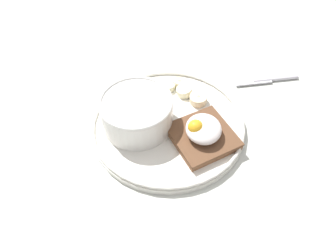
{
  "coord_description": "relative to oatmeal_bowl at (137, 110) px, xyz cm",
  "views": [
    {
      "loc": [
        -35.58,
        0.6,
        44.21
      ],
      "look_at": [
        0.0,
        0.0,
        5.0
      ],
      "focal_mm": 35.0,
      "sensor_mm": 36.0,
      "label": 1
    }
  ],
  "objects": [
    {
      "name": "toast_slice",
      "position": [
        -3.92,
        -10.4,
        -2.03
      ],
      "size": [
        12.4,
        12.4,
        1.38
      ],
      "color": "brown",
      "rests_on": "plate"
    },
    {
      "name": "banana_slice_left",
      "position": [
        4.46,
        -10.37,
        -2.08
      ],
      "size": [
        3.76,
        3.81,
        1.52
      ],
      "color": "beige",
      "rests_on": "plate"
    },
    {
      "name": "banana_slice_back",
      "position": [
        8.14,
        -4.55,
        -2.22
      ],
      "size": [
        4.09,
        4.06,
        1.29
      ],
      "color": "#EFEAC2",
      "rests_on": "plate"
    },
    {
      "name": "banana_slice_right",
      "position": [
        9.07,
        -7.26,
        -2.25
      ],
      "size": [
        4.03,
        4.02,
        1.38
      ],
      "color": "beige",
      "rests_on": "plate"
    },
    {
      "name": "knife",
      "position": [
        10.73,
        -24.22,
        -3.4
      ],
      "size": [
        2.84,
        12.5,
        0.8
      ],
      "color": "silver",
      "rests_on": "ground_plane"
    },
    {
      "name": "banana_slice_front",
      "position": [
        6.51,
        -8.04,
        -2.06
      ],
      "size": [
        2.98,
        3.13,
        1.68
      ],
      "color": "#F9F1C6",
      "rests_on": "plate"
    },
    {
      "name": "ground_plane",
      "position": [
        -0.38,
        -5.0,
        -4.8
      ],
      "size": [
        120.0,
        120.0,
        2.0
      ],
      "primitive_type": "cube",
      "color": "beige",
      "rests_on": "ground"
    },
    {
      "name": "plate",
      "position": [
        -0.38,
        -5.0,
        -3.01
      ],
      "size": [
        25.54,
        25.54,
        1.6
      ],
      "color": "silver",
      "rests_on": "ground_plane"
    },
    {
      "name": "poached_egg",
      "position": [
        -3.95,
        -10.23,
        -0.06
      ],
      "size": [
        6.02,
        5.56,
        3.24
      ],
      "color": "white",
      "rests_on": "toast_slice"
    },
    {
      "name": "oatmeal_bowl",
      "position": [
        0.0,
        0.0,
        0.0
      ],
      "size": [
        11.75,
        11.75,
        5.47
      ],
      "color": "white",
      "rests_on": "plate"
    }
  ]
}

